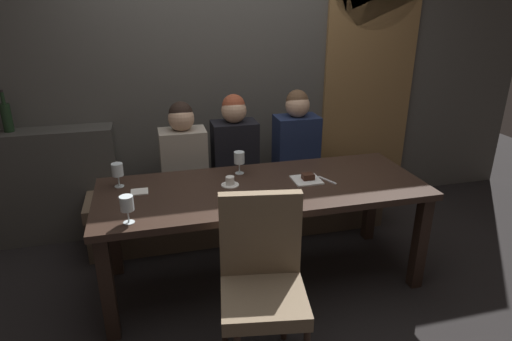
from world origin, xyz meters
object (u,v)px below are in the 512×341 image
at_px(diner_bearded, 235,145).
at_px(espresso_cup, 230,182).
at_px(dining_table, 263,198).
at_px(wine_glass_center_back, 117,170).
at_px(dessert_plate, 307,179).
at_px(diner_far_end, 296,139).
at_px(fork_on_table, 327,180).
at_px(banquette_bench, 241,209).
at_px(wine_bottle_dark_red, 7,116).
at_px(diner_redhead, 183,151).
at_px(wine_glass_end_left, 239,159).
at_px(wine_glass_near_left, 127,204).
at_px(chair_near_side, 262,274).

relative_size(diner_bearded, espresso_cup, 6.46).
distance_m(dining_table, wine_glass_center_back, 0.99).
bearing_deg(wine_glass_center_back, dessert_plate, -9.87).
distance_m(diner_far_end, fork_on_table, 0.74).
bearing_deg(espresso_cup, banquette_bench, 71.50).
bearing_deg(wine_glass_center_back, wine_bottle_dark_red, 135.12).
bearing_deg(espresso_cup, wine_bottle_dark_red, 147.36).
height_order(dining_table, diner_redhead, diner_redhead).
height_order(dining_table, wine_glass_end_left, wine_glass_end_left).
bearing_deg(wine_glass_end_left, diner_bearded, 82.64).
bearing_deg(diner_far_end, diner_redhead, -177.43).
xyz_separation_m(diner_bearded, dessert_plate, (0.37, -0.68, -0.06)).
distance_m(banquette_bench, diner_redhead, 0.74).
distance_m(banquette_bench, wine_glass_end_left, 0.77).
height_order(diner_redhead, dessert_plate, diner_redhead).
height_order(wine_glass_end_left, fork_on_table, wine_glass_end_left).
height_order(wine_glass_near_left, fork_on_table, wine_glass_near_left).
bearing_deg(fork_on_table, wine_glass_center_back, 146.91).
relative_size(diner_far_end, wine_glass_end_left, 4.76).
relative_size(wine_glass_center_back, fork_on_table, 0.96).
bearing_deg(wine_glass_near_left, wine_glass_end_left, 36.89).
height_order(diner_redhead, diner_bearded, diner_bearded).
bearing_deg(fork_on_table, diner_redhead, 120.12).
height_order(dining_table, diner_bearded, diner_bearded).
height_order(wine_bottle_dark_red, fork_on_table, wine_bottle_dark_red).
xyz_separation_m(wine_glass_near_left, wine_glass_end_left, (0.76, 0.57, -0.00)).
distance_m(banquette_bench, wine_glass_near_left, 1.47).
xyz_separation_m(dining_table, wine_glass_near_left, (-0.87, -0.31, 0.20)).
distance_m(diner_redhead, wine_bottle_dark_red, 1.38).
distance_m(dining_table, fork_on_table, 0.47).
bearing_deg(diner_redhead, espresso_cup, -67.73).
bearing_deg(diner_bearded, espresso_cup, -104.53).
bearing_deg(fork_on_table, diner_far_end, 64.82).
xyz_separation_m(diner_bearded, wine_glass_end_left, (-0.06, -0.44, 0.04)).
distance_m(wine_bottle_dark_red, wine_glass_near_left, 1.65).
xyz_separation_m(dining_table, diner_far_end, (0.49, 0.72, 0.17)).
height_order(diner_redhead, wine_glass_end_left, diner_redhead).
bearing_deg(wine_glass_center_back, wine_glass_end_left, 2.03).
bearing_deg(wine_glass_near_left, diner_redhead, 67.73).
height_order(dessert_plate, fork_on_table, dessert_plate).
relative_size(diner_redhead, wine_bottle_dark_red, 2.28).
bearing_deg(banquette_bench, diner_redhead, -176.98).
distance_m(dessert_plate, fork_on_table, 0.14).
bearing_deg(wine_bottle_dark_red, dining_table, -30.90).
xyz_separation_m(diner_bearded, wine_bottle_dark_red, (-1.72, 0.36, 0.25)).
bearing_deg(chair_near_side, banquette_bench, 81.94).
relative_size(wine_bottle_dark_red, wine_glass_end_left, 1.99).
distance_m(diner_redhead, wine_glass_center_back, 0.65).
relative_size(banquette_bench, dessert_plate, 13.16).
xyz_separation_m(diner_redhead, wine_glass_center_back, (-0.47, -0.44, 0.06)).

